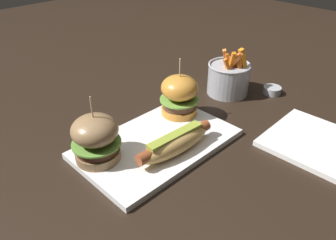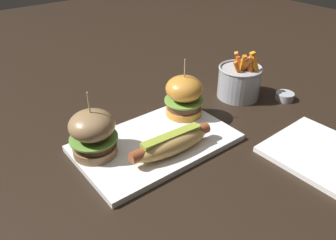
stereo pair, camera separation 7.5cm
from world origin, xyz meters
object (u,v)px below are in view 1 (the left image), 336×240
hot_dog (176,142)px  slider_left (96,138)px  slider_right (179,95)px  fries_bucket (229,78)px  sauce_ramekin (272,90)px  side_plate (315,142)px  platter_main (157,144)px

hot_dog → slider_left: size_ratio=1.35×
slider_right → fries_bucket: 0.20m
sauce_ramekin → slider_right: bearing=161.6°
hot_dog → fries_bucket: 0.34m
side_plate → hot_dog: bearing=143.2°
hot_dog → side_plate: hot_dog is taller
platter_main → slider_left: 0.15m
platter_main → sauce_ramekin: sauce_ramekin is taller
fries_bucket → slider_right: bearing=179.4°
slider_right → slider_left: bearing=-178.1°
platter_main → side_plate: platter_main is taller
slider_right → fries_bucket: (0.20, -0.00, -0.02)m
platter_main → slider_right: size_ratio=2.38×
sauce_ramekin → side_plate: bearing=-127.4°
platter_main → slider_right: bearing=21.9°
hot_dog → side_plate: (0.26, -0.19, -0.03)m
slider_left → hot_dog: bearing=-36.8°
hot_dog → slider_right: bearing=41.5°
hot_dog → sauce_ramekin: 0.41m
hot_dog → platter_main: bearing=93.3°
slider_right → sauce_ramekin: size_ratio=2.92×
fries_bucket → platter_main: bearing=-171.7°
fries_bucket → side_plate: 0.31m
hot_dog → fries_bucket: size_ratio=1.41×
platter_main → fries_bucket: 0.33m
hot_dog → slider_left: 0.17m
slider_left → sauce_ramekin: size_ratio=2.87×
platter_main → slider_left: bearing=162.1°
slider_left → fries_bucket: slider_left is taller
hot_dog → fries_bucket: (0.32, 0.10, 0.01)m
hot_dog → side_plate: bearing=-36.8°
side_plate → slider_left: bearing=143.2°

